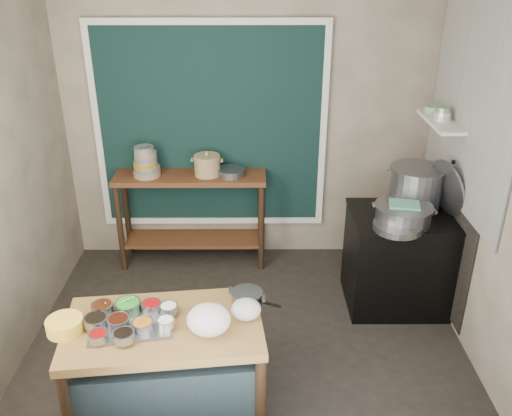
{
  "coord_description": "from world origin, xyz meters",
  "views": [
    {
      "loc": [
        0.06,
        -3.53,
        2.9
      ],
      "look_at": [
        0.08,
        0.25,
        1.09
      ],
      "focal_mm": 38.0,
      "sensor_mm": 36.0,
      "label": 1
    }
  ],
  "objects_px": {
    "back_counter": "(192,219)",
    "condiment_tray": "(130,324)",
    "prep_table": "(168,370)",
    "yellow_basin": "(65,325)",
    "utensil_cup": "(147,172)",
    "steamer": "(403,214)",
    "stock_pot": "(415,188)",
    "stove_block": "(400,261)",
    "saucepan": "(247,299)",
    "ceramic_crock": "(207,166)"
  },
  "relations": [
    {
      "from": "back_counter",
      "to": "condiment_tray",
      "type": "xyz_separation_m",
      "value": [
        -0.17,
        -2.05,
        0.29
      ]
    },
    {
      "from": "prep_table",
      "to": "yellow_basin",
      "type": "bearing_deg",
      "value": -179.77
    },
    {
      "from": "utensil_cup",
      "to": "steamer",
      "type": "bearing_deg",
      "value": -20.54
    },
    {
      "from": "back_counter",
      "to": "steamer",
      "type": "xyz_separation_m",
      "value": [
        1.83,
        -0.88,
        0.48
      ]
    },
    {
      "from": "stock_pot",
      "to": "prep_table",
      "type": "bearing_deg",
      "value": -143.49
    },
    {
      "from": "yellow_basin",
      "to": "back_counter",
      "type": "bearing_deg",
      "value": 74.96
    },
    {
      "from": "stove_block",
      "to": "saucepan",
      "type": "relative_size",
      "value": 4.12
    },
    {
      "from": "stove_block",
      "to": "yellow_basin",
      "type": "bearing_deg",
      "value": -150.98
    },
    {
      "from": "condiment_tray",
      "to": "ceramic_crock",
      "type": "height_order",
      "value": "ceramic_crock"
    },
    {
      "from": "stock_pot",
      "to": "steamer",
      "type": "height_order",
      "value": "stock_pot"
    },
    {
      "from": "stock_pot",
      "to": "utensil_cup",
      "type": "bearing_deg",
      "value": 167.26
    },
    {
      "from": "stock_pot",
      "to": "saucepan",
      "type": "bearing_deg",
      "value": -138.4
    },
    {
      "from": "back_counter",
      "to": "stock_pot",
      "type": "distance_m",
      "value": 2.16
    },
    {
      "from": "prep_table",
      "to": "condiment_tray",
      "type": "distance_m",
      "value": 0.44
    },
    {
      "from": "prep_table",
      "to": "condiment_tray",
      "type": "height_order",
      "value": "condiment_tray"
    },
    {
      "from": "saucepan",
      "to": "steamer",
      "type": "distance_m",
      "value": 1.6
    },
    {
      "from": "stove_block",
      "to": "condiment_tray",
      "type": "bearing_deg",
      "value": -147.55
    },
    {
      "from": "back_counter",
      "to": "steamer",
      "type": "bearing_deg",
      "value": -25.6
    },
    {
      "from": "yellow_basin",
      "to": "stock_pot",
      "type": "bearing_deg",
      "value": 30.66
    },
    {
      "from": "back_counter",
      "to": "yellow_basin",
      "type": "xyz_separation_m",
      "value": [
        -0.56,
        -2.1,
        0.32
      ]
    },
    {
      "from": "stove_block",
      "to": "steamer",
      "type": "height_order",
      "value": "steamer"
    },
    {
      "from": "prep_table",
      "to": "stock_pot",
      "type": "distance_m",
      "value": 2.53
    },
    {
      "from": "prep_table",
      "to": "back_counter",
      "type": "height_order",
      "value": "back_counter"
    },
    {
      "from": "utensil_cup",
      "to": "stock_pot",
      "type": "distance_m",
      "value": 2.45
    },
    {
      "from": "saucepan",
      "to": "ceramic_crock",
      "type": "relative_size",
      "value": 0.83
    },
    {
      "from": "saucepan",
      "to": "ceramic_crock",
      "type": "height_order",
      "value": "ceramic_crock"
    },
    {
      "from": "utensil_cup",
      "to": "stock_pot",
      "type": "height_order",
      "value": "stock_pot"
    },
    {
      "from": "prep_table",
      "to": "saucepan",
      "type": "xyz_separation_m",
      "value": [
        0.53,
        0.18,
        0.43
      ]
    },
    {
      "from": "condiment_tray",
      "to": "stock_pot",
      "type": "relative_size",
      "value": 1.06
    },
    {
      "from": "condiment_tray",
      "to": "yellow_basin",
      "type": "relative_size",
      "value": 2.19
    },
    {
      "from": "condiment_tray",
      "to": "utensil_cup",
      "type": "xyz_separation_m",
      "value": [
        -0.23,
        2.01,
        0.24
      ]
    },
    {
      "from": "saucepan",
      "to": "steamer",
      "type": "xyz_separation_m",
      "value": [
        1.26,
        0.97,
        0.15
      ]
    },
    {
      "from": "stove_block",
      "to": "yellow_basin",
      "type": "relative_size",
      "value": 3.95
    },
    {
      "from": "condiment_tray",
      "to": "yellow_basin",
      "type": "distance_m",
      "value": 0.4
    },
    {
      "from": "condiment_tray",
      "to": "steamer",
      "type": "bearing_deg",
      "value": 30.39
    },
    {
      "from": "saucepan",
      "to": "ceramic_crock",
      "type": "distance_m",
      "value": 1.9
    },
    {
      "from": "stock_pot",
      "to": "ceramic_crock",
      "type": "bearing_deg",
      "value": 162.31
    },
    {
      "from": "back_counter",
      "to": "yellow_basin",
      "type": "relative_size",
      "value": 6.37
    },
    {
      "from": "utensil_cup",
      "to": "ceramic_crock",
      "type": "bearing_deg",
      "value": 4.02
    },
    {
      "from": "prep_table",
      "to": "condiment_tray",
      "type": "bearing_deg",
      "value": 178.56
    },
    {
      "from": "yellow_basin",
      "to": "utensil_cup",
      "type": "xyz_separation_m",
      "value": [
        0.16,
        2.06,
        0.2
      ]
    },
    {
      "from": "ceramic_crock",
      "to": "stock_pot",
      "type": "relative_size",
      "value": 0.56
    },
    {
      "from": "prep_table",
      "to": "saucepan",
      "type": "bearing_deg",
      "value": 12.68
    },
    {
      "from": "condiment_tray",
      "to": "utensil_cup",
      "type": "relative_size",
      "value": 3.21
    },
    {
      "from": "prep_table",
      "to": "steamer",
      "type": "bearing_deg",
      "value": 26.67
    },
    {
      "from": "ceramic_crock",
      "to": "steamer",
      "type": "height_order",
      "value": "ceramic_crock"
    },
    {
      "from": "prep_table",
      "to": "stove_block",
      "type": "height_order",
      "value": "stove_block"
    },
    {
      "from": "stock_pot",
      "to": "stove_block",
      "type": "bearing_deg",
      "value": -121.75
    },
    {
      "from": "prep_table",
      "to": "ceramic_crock",
      "type": "xyz_separation_m",
      "value": [
        0.13,
        2.03,
        0.66
      ]
    },
    {
      "from": "prep_table",
      "to": "utensil_cup",
      "type": "distance_m",
      "value": 2.13
    }
  ]
}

